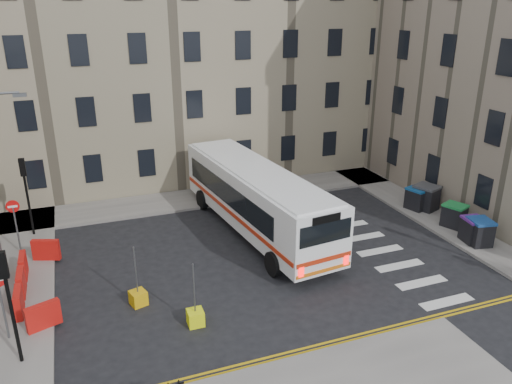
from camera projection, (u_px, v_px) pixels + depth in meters
ground at (296, 253)px, 24.28m from camera, size 120.00×120.00×0.00m
pavement_north at (144, 205)px, 29.80m from camera, size 36.00×3.20×0.15m
pavement_east at (401, 200)px, 30.70m from camera, size 2.40×26.00×0.15m
terrace_north at (102, 49)px, 32.47m from camera, size 38.30×10.80×17.20m
traffic_light_nw at (25, 185)px, 25.00m from camera, size 0.28×0.22×4.10m
traffic_light_sw at (8, 291)px, 15.82m from camera, size 0.28×0.22×4.10m
no_entry_north at (14, 216)px, 23.37m from camera, size 0.60×0.08×3.00m
no_entry_south at (0, 291)px, 17.25m from camera, size 0.60×0.08×3.00m
roadworks_barriers at (31, 281)px, 20.59m from camera, size 1.66×6.26×1.00m
bus at (256, 197)px, 25.94m from camera, size 4.30×12.84×3.42m
wheelie_bin_a at (479, 232)px, 24.68m from camera, size 1.25×1.37×1.30m
wheelie_bin_b at (473, 230)px, 24.96m from camera, size 1.15×1.27×1.25m
wheelie_bin_c at (454, 215)px, 26.66m from camera, size 1.34×1.42×1.25m
wheelie_bin_d at (426, 197)px, 28.88m from camera, size 1.53×1.62×1.44m
wheelie_bin_e at (417, 198)px, 28.94m from camera, size 1.28×1.38×1.26m
bollard_yellow at (138, 298)px, 20.07m from camera, size 0.75×0.75×0.60m
bollard_chevron at (196, 318)px, 18.81m from camera, size 0.61×0.61×0.60m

